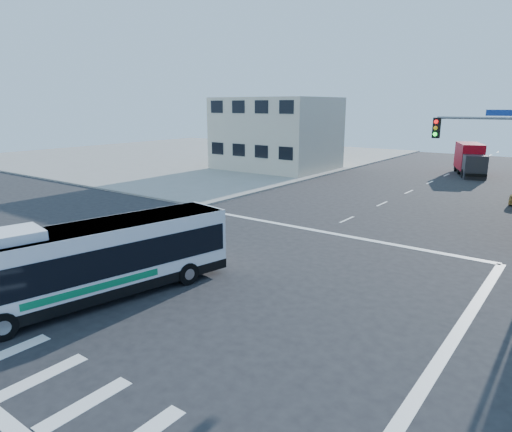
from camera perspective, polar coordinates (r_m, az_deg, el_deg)
The scene contains 6 objects.
ground at distance 19.53m, azimuth -5.56°, elevation -7.99°, with size 120.00×120.00×0.00m, color black.
sidewalk_nw at distance 68.01m, azimuth -7.80°, elevation 7.59°, with size 50.00×50.00×0.15m, color gray.
building_west at distance 52.43m, azimuth 2.57°, elevation 10.22°, with size 12.06×10.06×8.00m.
signal_mast_ne at distance 24.32m, azimuth 29.09°, elevation 6.76°, with size 7.91×1.13×8.07m.
transit_bus at distance 18.12m, azimuth -19.76°, elevation -5.26°, with size 4.43×11.04×3.20m.
box_truck at distance 53.12m, azimuth 25.20°, elevation 6.35°, with size 4.59×7.48×3.25m.
Camera 1 is at (12.26, -13.39, 7.21)m, focal length 32.00 mm.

